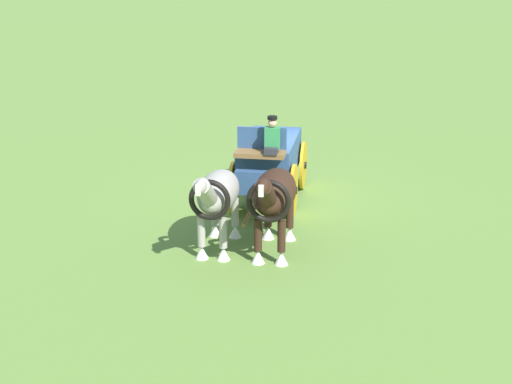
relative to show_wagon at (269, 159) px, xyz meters
name	(u,v)px	position (x,y,z in m)	size (l,w,h in m)	color
ground_plane	(270,199)	(-0.15, 0.02, -1.20)	(220.00, 220.00, 0.00)	olive
show_wagon	(269,159)	(0.00, 0.00, 0.00)	(6.01, 2.37, 2.74)	#2D4C7A
draft_horse_near	(274,196)	(3.72, -0.08, 0.18)	(3.16, 1.35, 2.25)	#331E14
draft_horse_off	(217,196)	(3.48, -1.36, 0.12)	(3.03, 1.28, 2.18)	#9E998E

